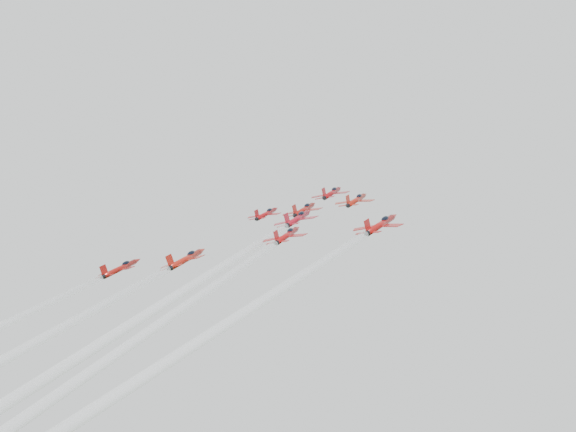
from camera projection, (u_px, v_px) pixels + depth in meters
The scene contains 7 objects.
jet_lead at pixel (332, 193), 178.46m from camera, with size 10.11×12.92×8.28m.
jet_row2_left at pixel (266, 214), 173.70m from camera, with size 8.94×11.42×7.32m.
jet_row2_center at pixel (304, 209), 162.64m from camera, with size 9.83×12.56×8.05m.
jet_row2_right at pixel (356, 200), 155.09m from camera, with size 9.04×11.55×7.41m.
jet_center at pixel (156, 300), 109.21m from camera, with size 10.25×96.35×58.00m.
jet_rear_right at pixel (141, 323), 97.04m from camera, with size 9.06×85.14×51.25m.
jet_rear_farright at pixel (250, 325), 81.85m from camera, with size 9.12×85.70×51.59m.
Camera 1 is at (76.20, -123.10, 107.84)m, focal length 45.00 mm.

